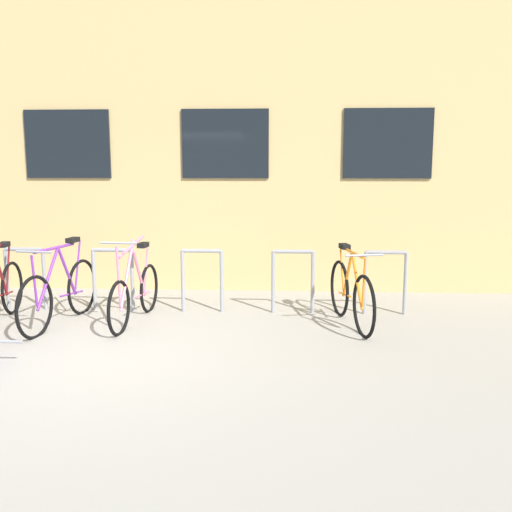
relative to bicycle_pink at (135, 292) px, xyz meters
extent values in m
plane|color=#9E998E|center=(-0.26, -1.36, -0.37)|extent=(42.00, 42.00, 0.00)
cube|color=tan|center=(-0.26, 5.27, 2.65)|extent=(28.00, 6.86, 6.04)
cube|color=black|center=(-1.46, 1.82, 1.87)|extent=(1.30, 0.04, 1.02)
cube|color=black|center=(0.94, 1.82, 1.87)|extent=(1.30, 0.04, 1.02)
cube|color=black|center=(3.34, 1.82, 1.87)|extent=(1.30, 0.04, 1.02)
cylinder|color=gray|center=(-1.90, 0.54, 0.04)|extent=(0.05, 0.05, 0.82)
cylinder|color=gray|center=(-1.38, 0.54, 0.04)|extent=(0.05, 0.05, 0.82)
cylinder|color=gray|center=(-1.64, 0.54, 0.45)|extent=(0.52, 0.05, 0.05)
cylinder|color=gray|center=(-0.70, 0.54, 0.04)|extent=(0.05, 0.05, 0.82)
cylinder|color=gray|center=(-0.18, 0.54, 0.04)|extent=(0.05, 0.05, 0.82)
cylinder|color=gray|center=(-0.44, 0.54, 0.45)|extent=(0.52, 0.05, 0.05)
cylinder|color=gray|center=(0.50, 0.54, 0.04)|extent=(0.05, 0.05, 0.82)
cylinder|color=gray|center=(1.02, 0.54, 0.04)|extent=(0.05, 0.05, 0.82)
cylinder|color=gray|center=(0.76, 0.54, 0.45)|extent=(0.52, 0.05, 0.05)
cylinder|color=gray|center=(1.70, 0.54, 0.04)|extent=(0.05, 0.05, 0.82)
cylinder|color=gray|center=(2.22, 0.54, 0.04)|extent=(0.05, 0.05, 0.82)
cylinder|color=gray|center=(1.96, 0.54, 0.45)|extent=(0.52, 0.05, 0.05)
cylinder|color=gray|center=(2.90, 0.54, 0.04)|extent=(0.05, 0.05, 0.82)
cylinder|color=gray|center=(3.42, 0.54, 0.04)|extent=(0.05, 0.05, 0.82)
cylinder|color=gray|center=(3.16, 0.54, 0.45)|extent=(0.52, 0.05, 0.05)
torus|color=black|center=(0.05, 0.53, -0.07)|extent=(0.10, 0.66, 0.65)
torus|color=black|center=(-0.05, -0.53, -0.07)|extent=(0.10, 0.66, 0.65)
cylinder|color=pink|center=(-0.02, -0.24, 0.27)|extent=(0.08, 0.51, 0.79)
cylinder|color=pink|center=(0.02, 0.17, 0.20)|extent=(0.07, 0.39, 0.64)
cylinder|color=pink|center=(-0.01, -0.07, 0.59)|extent=(0.11, 0.84, 0.18)
cylinder|color=pink|center=(0.02, 0.26, -0.09)|extent=(0.07, 0.53, 0.07)
cylinder|color=pink|center=(0.04, 0.44, 0.23)|extent=(0.04, 0.20, 0.59)
cylinder|color=pink|center=(-0.05, -0.51, 0.30)|extent=(0.03, 0.08, 0.72)
cube|color=black|center=(0.03, 0.35, 0.55)|extent=(0.12, 0.21, 0.06)
cylinder|color=gray|center=(-0.04, -0.48, 0.69)|extent=(0.44, 0.07, 0.03)
torus|color=black|center=(-1.74, 0.35, -0.04)|extent=(0.11, 0.70, 0.70)
cylinder|color=maroon|center=(-1.71, 0.02, 0.22)|extent=(0.07, 0.34, 0.64)
cylinder|color=maroon|center=(-1.72, 0.11, -0.07)|extent=(0.07, 0.49, 0.07)
cylinder|color=maroon|center=(-1.73, 0.26, 0.25)|extent=(0.04, 0.20, 0.58)
cube|color=black|center=(-1.72, 0.17, 0.56)|extent=(0.12, 0.21, 0.06)
torus|color=black|center=(2.57, 0.49, -0.03)|extent=(0.19, 0.73, 0.73)
torus|color=black|center=(2.77, -0.45, -0.03)|extent=(0.19, 0.73, 0.73)
cylinder|color=orange|center=(2.71, -0.19, 0.23)|extent=(0.13, 0.46, 0.63)
cylinder|color=orange|center=(2.64, 0.17, 0.22)|extent=(0.10, 0.33, 0.62)
cylinder|color=orange|center=(2.68, -0.04, 0.53)|extent=(0.19, 0.73, 0.04)
cylinder|color=orange|center=(2.62, 0.26, -0.05)|extent=(0.12, 0.48, 0.08)
cylinder|color=orange|center=(2.59, 0.40, 0.25)|extent=(0.06, 0.20, 0.56)
cylinder|color=orange|center=(2.76, -0.43, 0.25)|extent=(0.04, 0.08, 0.56)
cube|color=black|center=(2.60, 0.32, 0.56)|extent=(0.14, 0.22, 0.06)
cylinder|color=gray|center=(2.75, -0.40, 0.56)|extent=(0.44, 0.12, 0.03)
torus|color=black|center=(-0.81, 0.39, -0.03)|extent=(0.14, 0.73, 0.73)
torus|color=black|center=(-0.97, -0.70, -0.03)|extent=(0.14, 0.73, 0.73)
cylinder|color=#722D99|center=(-0.92, -0.40, 0.25)|extent=(0.11, 0.53, 0.67)
cylinder|color=#722D99|center=(-0.86, 0.02, 0.26)|extent=(0.09, 0.40, 0.69)
cylinder|color=#722D99|center=(-0.90, -0.22, 0.58)|extent=(0.16, 0.86, 0.06)
cylinder|color=#722D99|center=(-0.85, 0.11, -0.05)|extent=(0.10, 0.55, 0.08)
cylinder|color=#722D99|center=(-0.82, 0.30, 0.28)|extent=(0.05, 0.20, 0.63)
cylinder|color=#722D99|center=(-0.96, -0.68, 0.27)|extent=(0.04, 0.08, 0.60)
cube|color=black|center=(-0.83, 0.21, 0.62)|extent=(0.13, 0.21, 0.06)
cylinder|color=gray|center=(-0.96, -0.65, 0.60)|extent=(0.44, 0.09, 0.03)
camera|label=1|loc=(1.90, -6.91, 1.60)|focal=40.58mm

